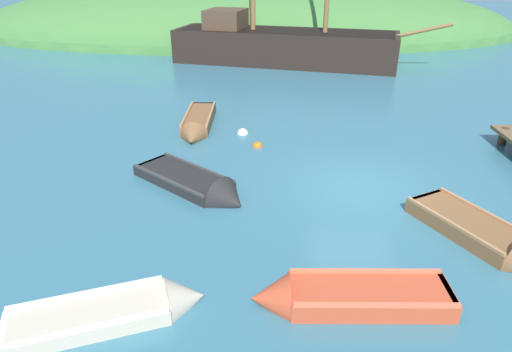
{
  "coord_description": "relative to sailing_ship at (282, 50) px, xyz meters",
  "views": [
    {
      "loc": [
        -2.67,
        -11.3,
        5.94
      ],
      "look_at": [
        -2.92,
        0.33,
        0.2
      ],
      "focal_mm": 31.36,
      "sensor_mm": 36.0,
      "label": 1
    }
  ],
  "objects": [
    {
      "name": "buoy_orange",
      "position": [
        -1.25,
        -13.5,
        -0.77
      ],
      "size": [
        0.34,
        0.34,
        0.34
      ],
      "primitive_type": "sphere",
      "color": "orange",
      "rests_on": "ground"
    },
    {
      "name": "buoy_white",
      "position": [
        -1.82,
        -12.27,
        -0.77
      ],
      "size": [
        0.41,
        0.41,
        0.41
      ],
      "primitive_type": "sphere",
      "color": "white",
      "rests_on": "ground"
    },
    {
      "name": "sailing_ship",
      "position": [
        0.0,
        0.0,
        0.0
      ],
      "size": [
        15.93,
        6.72,
        13.59
      ],
      "rotation": [
        0.0,
        0.0,
        -0.24
      ],
      "color": "black",
      "rests_on": "ground"
    },
    {
      "name": "rowboat_far",
      "position": [
        -3.57,
        -21.7,
        -0.68
      ],
      "size": [
        3.64,
        2.1,
        0.96
      ],
      "rotation": [
        0.0,
        0.0,
        0.34
      ],
      "color": "beige",
      "rests_on": "ground"
    },
    {
      "name": "ground_plane",
      "position": [
        1.69,
        -16.55,
        -0.77
      ],
      "size": [
        120.0,
        120.0,
        0.0
      ],
      "primitive_type": "plane",
      "color": "teal"
    },
    {
      "name": "rowboat_portside",
      "position": [
        -2.8,
        -16.77,
        -0.68
      ],
      "size": [
        3.73,
        3.36,
        1.17
      ],
      "rotation": [
        0.0,
        0.0,
        5.59
      ],
      "color": "black",
      "rests_on": "ground"
    },
    {
      "name": "rowboat_outer_left",
      "position": [
        -3.57,
        -11.74,
        -0.62
      ],
      "size": [
        1.02,
        3.88,
        0.96
      ],
      "rotation": [
        0.0,
        0.0,
        4.72
      ],
      "color": "brown",
      "rests_on": "ground"
    },
    {
      "name": "rowboat_center",
      "position": [
        4.13,
        -19.24,
        -0.65
      ],
      "size": [
        2.7,
        3.62,
        1.16
      ],
      "rotation": [
        0.0,
        0.0,
        5.21
      ],
      "color": "brown",
      "rests_on": "ground"
    },
    {
      "name": "rowboat_outer_right",
      "position": [
        0.47,
        -21.29,
        -0.63
      ],
      "size": [
        3.77,
        1.08,
        0.98
      ],
      "rotation": [
        0.0,
        0.0,
        3.16
      ],
      "color": "#C64C2D",
      "rests_on": "ground"
    },
    {
      "name": "buoy_red",
      "position": [
        -0.9,
        -21.22,
        -0.77
      ],
      "size": [
        0.4,
        0.4,
        0.4
      ],
      "primitive_type": "sphere",
      "color": "red",
      "rests_on": "ground"
    },
    {
      "name": "shore_hill",
      "position": [
        -3.01,
        12.63,
        -0.77
      ],
      "size": [
        46.43,
        21.68,
        8.51
      ],
      "primitive_type": "ellipsoid",
      "color": "#477F3D",
      "rests_on": "ground"
    }
  ]
}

